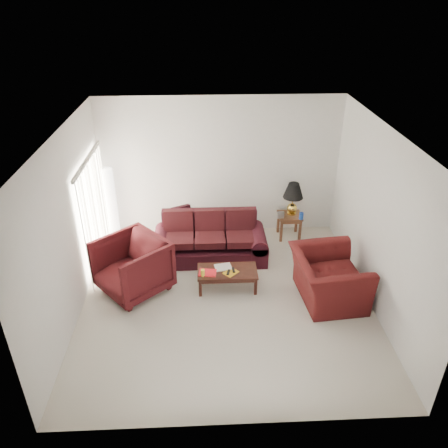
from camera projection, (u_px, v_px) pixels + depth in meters
name	position (u px, v px, depth m)	size (l,w,h in m)	color
floor	(226.00, 299.00, 7.72)	(5.00, 5.00, 0.00)	#C0B4A4
blinds	(95.00, 214.00, 8.23)	(0.10, 2.00, 2.16)	silver
sofa	(210.00, 239.00, 8.65)	(2.24, 0.97, 0.91)	black
throw_pillow	(182.00, 215.00, 8.98)	(0.40, 0.11, 0.40)	black
end_table	(289.00, 226.00, 9.50)	(0.49, 0.49, 0.54)	brown
table_lamp	(293.00, 199.00, 9.23)	(0.43, 0.43, 0.71)	gold
clock	(281.00, 215.00, 9.20)	(0.14, 0.05, 0.14)	#BDBCC1
blue_canister	(301.00, 216.00, 9.16)	(0.09, 0.09, 0.15)	#1944A8
picture_frame	(282.00, 207.00, 9.51)	(0.12, 0.02, 0.15)	silver
floor_lamp	(111.00, 205.00, 9.14)	(0.27, 0.27, 1.65)	white
armchair_left	(132.00, 266.00, 7.72)	(1.09, 1.12, 1.02)	#3F0E11
armchair_right	(328.00, 278.00, 7.56)	(1.31, 1.15, 0.85)	#410F0F
coffee_table	(227.00, 279.00, 7.93)	(1.07, 0.54, 0.38)	black
magazine_red	(208.00, 273.00, 7.76)	(0.31, 0.23, 0.02)	red
magazine_white	(223.00, 267.00, 7.91)	(0.30, 0.22, 0.02)	beige
magazine_orange	(231.00, 273.00, 7.77)	(0.25, 0.19, 0.01)	gold
remote_a	(228.00, 272.00, 7.74)	(0.05, 0.16, 0.02)	black
remote_b	(233.00, 270.00, 7.81)	(0.04, 0.15, 0.02)	black
yellow_glass	(203.00, 273.00, 7.67)	(0.07, 0.07, 0.12)	yellow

